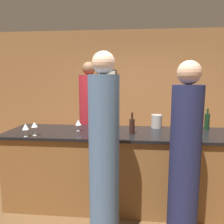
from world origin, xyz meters
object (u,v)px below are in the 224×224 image
object	(u,v)px
guest_0	(104,159)
wine_bottle_0	(185,122)
wine_bottle_2	(132,126)
ice_bucket	(157,121)
guest_1	(185,163)
wine_bottle_1	(207,121)
bartender	(90,125)

from	to	relation	value
guest_0	wine_bottle_0	xyz separation A→B (m)	(0.98, 0.93, 0.20)
wine_bottle_2	ice_bucket	size ratio (longest dim) A/B	1.45
wine_bottle_0	wine_bottle_2	distance (m)	0.75
guest_1	wine_bottle_2	world-z (taller)	guest_1
wine_bottle_1	wine_bottle_0	bearing A→B (deg)	-159.75
guest_0	wine_bottle_1	bearing A→B (deg)	39.04
guest_1	ice_bucket	size ratio (longest dim) A/B	9.90
guest_0	guest_1	size ratio (longest dim) A/B	1.04
guest_0	guest_1	world-z (taller)	guest_0
ice_bucket	wine_bottle_0	bearing A→B (deg)	-23.43
bartender	guest_0	size ratio (longest dim) A/B	1.01
wine_bottle_1	wine_bottle_2	size ratio (longest dim) A/B	1.07
guest_1	ice_bucket	world-z (taller)	guest_1
guest_1	guest_0	bearing A→B (deg)	-174.44
wine_bottle_2	wine_bottle_1	bearing A→B (deg)	18.16
bartender	ice_bucket	world-z (taller)	bartender
bartender	ice_bucket	xyz separation A→B (m)	(1.06, -0.45, 0.17)
guest_1	wine_bottle_1	size ratio (longest dim) A/B	6.38
bartender	guest_0	world-z (taller)	bartender
wine_bottle_0	wine_bottle_2	bearing A→B (deg)	-162.79
bartender	wine_bottle_0	world-z (taller)	bartender
wine_bottle_0	ice_bucket	distance (m)	0.40
bartender	guest_1	distance (m)	1.92
guest_1	bartender	bearing A→B (deg)	129.93
wine_bottle_0	wine_bottle_1	size ratio (longest dim) A/B	1.02
wine_bottle_2	guest_1	bearing A→B (deg)	-50.98
guest_1	wine_bottle_1	distance (m)	1.13
wine_bottle_1	wine_bottle_2	world-z (taller)	wine_bottle_1
bartender	wine_bottle_1	world-z (taller)	bartender
ice_bucket	wine_bottle_1	bearing A→B (deg)	-3.38
bartender	wine_bottle_1	distance (m)	1.82
bartender	wine_bottle_1	size ratio (longest dim) A/B	6.77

